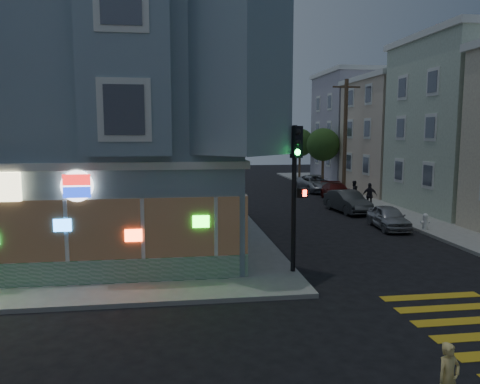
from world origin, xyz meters
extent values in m
plane|color=black|center=(0.00, 0.00, 0.00)|extent=(120.00, 120.00, 0.00)
cube|color=gray|center=(-13.50, 23.00, 0.07)|extent=(33.00, 42.00, 0.15)
cube|color=gray|center=(23.00, 23.00, 0.07)|extent=(24.00, 42.00, 0.15)
cube|color=gray|center=(-6.00, 11.00, 5.65)|extent=(14.00, 14.00, 11.00)
cube|color=silver|center=(-6.00, 11.00, 4.00)|extent=(14.30, 14.30, 0.25)
cube|color=#196B33|center=(-6.00, 3.95, 0.55)|extent=(13.60, 0.12, 0.80)
cube|color=#382B1E|center=(-6.00, 3.95, 1.95)|extent=(13.60, 0.10, 2.00)
cylinder|color=white|center=(-4.40, 3.87, 3.40)|extent=(1.00, 0.12, 1.00)
cube|color=beige|center=(19.50, 25.00, 4.65)|extent=(12.00, 8.60, 9.00)
cube|color=#9993A2|center=(19.50, 34.00, 5.40)|extent=(12.00, 8.60, 10.50)
cylinder|color=#4C3826|center=(12.00, 24.00, 4.65)|extent=(0.30, 0.30, 9.00)
cube|color=#4C3826|center=(12.00, 24.00, 8.55)|extent=(2.20, 0.12, 0.12)
cylinder|color=#4C3826|center=(12.20, 30.00, 1.75)|extent=(0.24, 0.24, 3.20)
sphere|color=#1D3F16|center=(12.20, 30.00, 3.95)|extent=(3.00, 3.00, 3.00)
cylinder|color=#4C3826|center=(12.20, 38.00, 1.75)|extent=(0.24, 0.24, 3.20)
sphere|color=#1D3F16|center=(12.20, 38.00, 3.95)|extent=(3.00, 3.00, 3.00)
imported|color=#E1C873|center=(3.50, -4.04, 0.66)|extent=(0.54, 0.42, 1.33)
imported|color=black|center=(11.33, 20.23, 0.90)|extent=(0.84, 0.72, 1.50)
imported|color=#25232B|center=(11.30, 17.39, 0.97)|extent=(1.02, 0.57, 1.64)
imported|color=#9D9FA4|center=(9.84, 11.58, 0.61)|extent=(1.75, 3.70, 1.22)
imported|color=#333638|center=(9.56, 16.78, 0.69)|extent=(1.92, 4.35, 1.39)
imported|color=#521512|center=(10.70, 21.98, 0.64)|extent=(2.23, 4.57, 1.28)
imported|color=#9699A0|center=(10.70, 27.18, 0.71)|extent=(2.65, 5.23, 1.42)
cylinder|color=black|center=(2.80, 4.43, 2.74)|extent=(0.17, 0.17, 5.17)
cube|color=black|center=(2.80, 4.20, 4.75)|extent=(0.42, 0.40, 1.09)
sphere|color=black|center=(2.80, 4.04, 5.10)|extent=(0.21, 0.21, 0.21)
sphere|color=black|center=(2.80, 4.04, 4.75)|extent=(0.21, 0.21, 0.21)
sphere|color=#19F23F|center=(2.80, 4.04, 4.41)|extent=(0.21, 0.21, 0.21)
cube|color=black|center=(3.06, 4.24, 3.00)|extent=(0.39, 0.32, 0.33)
cube|color=#FF2614|center=(3.06, 4.13, 3.00)|extent=(0.23, 0.02, 0.23)
cylinder|color=white|center=(11.30, 10.50, 0.47)|extent=(0.26, 0.26, 0.64)
sphere|color=white|center=(11.30, 10.50, 0.84)|extent=(0.28, 0.28, 0.28)
cylinder|color=white|center=(11.30, 10.50, 0.52)|extent=(0.48, 0.13, 0.13)
camera|label=1|loc=(-1.36, -11.38, 5.09)|focal=35.00mm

